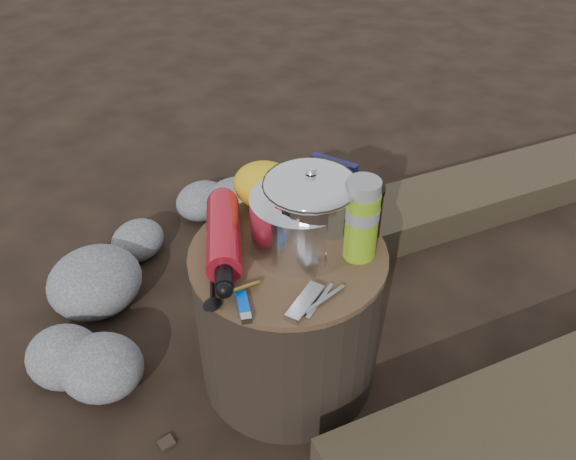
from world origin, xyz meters
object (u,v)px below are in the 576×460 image
at_px(stump, 288,316).
at_px(travel_mug, 364,210).
at_px(thermos, 361,220).
at_px(camping_pot, 310,211).
at_px(fuel_bottle, 223,235).

height_order(stump, travel_mug, travel_mug).
distance_m(stump, thermos, 0.34).
bearing_deg(camping_pot, thermos, 12.86).
relative_size(stump, thermos, 2.34).
xyz_separation_m(fuel_bottle, travel_mug, (0.26, 0.19, 0.02)).
height_order(stump, fuel_bottle, fuel_bottle).
bearing_deg(thermos, fuel_bottle, -157.87).
bearing_deg(fuel_bottle, travel_mug, 5.36).
relative_size(stump, camping_pot, 2.23).
bearing_deg(thermos, stump, -155.35).
xyz_separation_m(camping_pot, fuel_bottle, (-0.17, -0.09, -0.06)).
bearing_deg(camping_pot, travel_mug, 49.45).
distance_m(stump, fuel_bottle, 0.29).
height_order(stump, camping_pot, camping_pot).
xyz_separation_m(stump, camping_pot, (0.03, 0.04, 0.31)).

